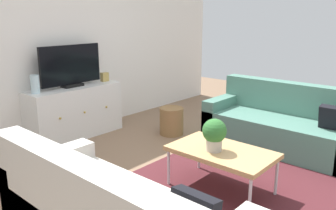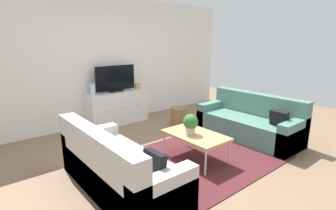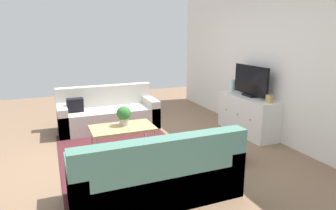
{
  "view_description": "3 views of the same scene",
  "coord_description": "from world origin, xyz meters",
  "px_view_note": "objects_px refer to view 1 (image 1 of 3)",
  "views": [
    {
      "loc": [
        -2.73,
        -1.78,
        1.67
      ],
      "look_at": [
        0.0,
        0.62,
        0.72
      ],
      "focal_mm": 37.09,
      "sensor_mm": 36.0,
      "label": 1
    },
    {
      "loc": [
        -2.78,
        -2.76,
        1.82
      ],
      "look_at": [
        0.0,
        0.62,
        0.72
      ],
      "focal_mm": 27.98,
      "sensor_mm": 36.0,
      "label": 2
    },
    {
      "loc": [
        4.26,
        -1.12,
        1.86
      ],
      "look_at": [
        0.0,
        0.62,
        0.72
      ],
      "focal_mm": 31.41,
      "sensor_mm": 36.0,
      "label": 3
    }
  ],
  "objects_px": {
    "glass_vase": "(35,84)",
    "mantel_clock": "(105,77)",
    "coffee_table": "(222,153)",
    "tv_console": "(75,112)",
    "wicker_basket": "(172,121)",
    "potted_plant": "(214,133)",
    "flat_screen_tv": "(71,66)",
    "couch_right_side": "(284,127)"
  },
  "relations": [
    {
      "from": "coffee_table",
      "to": "flat_screen_tv",
      "type": "height_order",
      "value": "flat_screen_tv"
    },
    {
      "from": "coffee_table",
      "to": "wicker_basket",
      "type": "distance_m",
      "value": 1.73
    },
    {
      "from": "tv_console",
      "to": "glass_vase",
      "type": "relative_size",
      "value": 5.68
    },
    {
      "from": "wicker_basket",
      "to": "couch_right_side",
      "type": "bearing_deg",
      "value": -68.2
    },
    {
      "from": "coffee_table",
      "to": "potted_plant",
      "type": "xyz_separation_m",
      "value": [
        -0.07,
        0.05,
        0.2
      ]
    },
    {
      "from": "potted_plant",
      "to": "mantel_clock",
      "type": "bearing_deg",
      "value": 75.85
    },
    {
      "from": "tv_console",
      "to": "mantel_clock",
      "type": "height_order",
      "value": "mantel_clock"
    },
    {
      "from": "coffee_table",
      "to": "mantel_clock",
      "type": "distance_m",
      "value": 2.49
    },
    {
      "from": "tv_console",
      "to": "mantel_clock",
      "type": "bearing_deg",
      "value": 0.0
    },
    {
      "from": "mantel_clock",
      "to": "wicker_basket",
      "type": "relative_size",
      "value": 0.33
    },
    {
      "from": "tv_console",
      "to": "glass_vase",
      "type": "xyz_separation_m",
      "value": [
        -0.55,
        0.0,
        0.47
      ]
    },
    {
      "from": "flat_screen_tv",
      "to": "glass_vase",
      "type": "distance_m",
      "value": 0.57
    },
    {
      "from": "couch_right_side",
      "to": "flat_screen_tv",
      "type": "height_order",
      "value": "flat_screen_tv"
    },
    {
      "from": "potted_plant",
      "to": "flat_screen_tv",
      "type": "height_order",
      "value": "flat_screen_tv"
    },
    {
      "from": "flat_screen_tv",
      "to": "wicker_basket",
      "type": "height_order",
      "value": "flat_screen_tv"
    },
    {
      "from": "flat_screen_tv",
      "to": "mantel_clock",
      "type": "bearing_deg",
      "value": -2.1
    },
    {
      "from": "coffee_table",
      "to": "potted_plant",
      "type": "bearing_deg",
      "value": 144.66
    },
    {
      "from": "coffee_table",
      "to": "couch_right_side",
      "type": "bearing_deg",
      "value": 0.93
    },
    {
      "from": "tv_console",
      "to": "potted_plant",
      "type": "bearing_deg",
      "value": -91.14
    },
    {
      "from": "tv_console",
      "to": "wicker_basket",
      "type": "bearing_deg",
      "value": -45.03
    },
    {
      "from": "couch_right_side",
      "to": "glass_vase",
      "type": "xyz_separation_m",
      "value": [
        -2.07,
        2.38,
        0.55
      ]
    },
    {
      "from": "potted_plant",
      "to": "glass_vase",
      "type": "relative_size",
      "value": 1.33
    },
    {
      "from": "mantel_clock",
      "to": "coffee_table",
      "type": "bearing_deg",
      "value": -102.36
    },
    {
      "from": "coffee_table",
      "to": "mantel_clock",
      "type": "bearing_deg",
      "value": 77.64
    },
    {
      "from": "couch_right_side",
      "to": "wicker_basket",
      "type": "relative_size",
      "value": 4.89
    },
    {
      "from": "coffee_table",
      "to": "glass_vase",
      "type": "relative_size",
      "value": 4.19
    },
    {
      "from": "potted_plant",
      "to": "flat_screen_tv",
      "type": "distance_m",
      "value": 2.41
    },
    {
      "from": "couch_right_side",
      "to": "tv_console",
      "type": "distance_m",
      "value": 2.82
    },
    {
      "from": "flat_screen_tv",
      "to": "wicker_basket",
      "type": "bearing_deg",
      "value": -45.62
    },
    {
      "from": "coffee_table",
      "to": "glass_vase",
      "type": "height_order",
      "value": "glass_vase"
    },
    {
      "from": "glass_vase",
      "to": "mantel_clock",
      "type": "distance_m",
      "value": 1.09
    },
    {
      "from": "flat_screen_tv",
      "to": "wicker_basket",
      "type": "relative_size",
      "value": 2.35
    },
    {
      "from": "flat_screen_tv",
      "to": "potted_plant",
      "type": "bearing_deg",
      "value": -91.13
    },
    {
      "from": "potted_plant",
      "to": "tv_console",
      "type": "bearing_deg",
      "value": 88.86
    },
    {
      "from": "glass_vase",
      "to": "wicker_basket",
      "type": "xyz_separation_m",
      "value": [
        1.5,
        -0.96,
        -0.64
      ]
    },
    {
      "from": "couch_right_side",
      "to": "tv_console",
      "type": "xyz_separation_m",
      "value": [
        -1.52,
        2.38,
        0.08
      ]
    },
    {
      "from": "potted_plant",
      "to": "flat_screen_tv",
      "type": "xyz_separation_m",
      "value": [
        0.05,
        2.37,
        0.4
      ]
    },
    {
      "from": "couch_right_side",
      "to": "glass_vase",
      "type": "bearing_deg",
      "value": 131.07
    },
    {
      "from": "mantel_clock",
      "to": "tv_console",
      "type": "bearing_deg",
      "value": -180.0
    },
    {
      "from": "couch_right_side",
      "to": "glass_vase",
      "type": "height_order",
      "value": "glass_vase"
    },
    {
      "from": "glass_vase",
      "to": "wicker_basket",
      "type": "distance_m",
      "value": 1.89
    },
    {
      "from": "couch_right_side",
      "to": "flat_screen_tv",
      "type": "distance_m",
      "value": 2.93
    }
  ]
}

